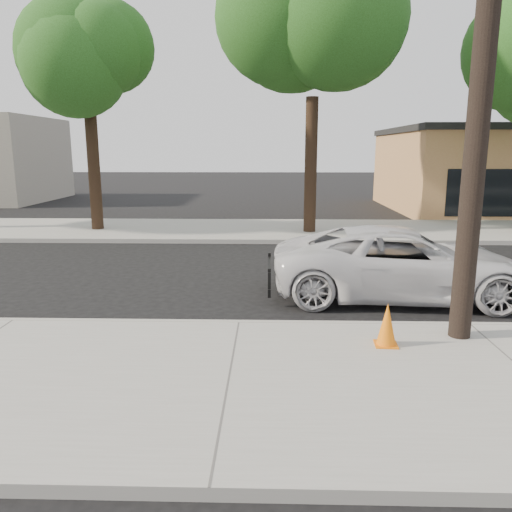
% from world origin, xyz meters
% --- Properties ---
extents(ground, '(120.00, 120.00, 0.00)m').
position_xyz_m(ground, '(0.00, 0.00, 0.00)').
color(ground, black).
rests_on(ground, ground).
extents(near_sidewalk, '(90.00, 4.40, 0.15)m').
position_xyz_m(near_sidewalk, '(0.00, -4.30, 0.07)').
color(near_sidewalk, gray).
rests_on(near_sidewalk, ground).
extents(far_sidewalk, '(90.00, 5.00, 0.15)m').
position_xyz_m(far_sidewalk, '(0.00, 8.50, 0.07)').
color(far_sidewalk, gray).
rests_on(far_sidewalk, ground).
extents(curb_near, '(90.00, 0.12, 0.16)m').
position_xyz_m(curb_near, '(0.00, -2.10, 0.07)').
color(curb_near, '#9E9B93').
rests_on(curb_near, ground).
extents(utility_pole, '(1.40, 0.34, 9.00)m').
position_xyz_m(utility_pole, '(3.60, -2.70, 4.70)').
color(utility_pole, black).
rests_on(utility_pole, near_sidewalk).
extents(tree_b, '(4.34, 4.20, 8.45)m').
position_xyz_m(tree_b, '(-5.81, 8.06, 6.15)').
color(tree_b, black).
rests_on(tree_b, far_sidewalk).
extents(tree_c, '(4.96, 4.80, 9.55)m').
position_xyz_m(tree_c, '(2.22, 7.64, 6.91)').
color(tree_c, black).
rests_on(tree_c, far_sidewalk).
extents(police_cruiser, '(5.56, 2.83, 1.50)m').
position_xyz_m(police_cruiser, '(3.35, -0.07, 0.75)').
color(police_cruiser, silver).
rests_on(police_cruiser, ground).
extents(traffic_cone, '(0.37, 0.37, 0.67)m').
position_xyz_m(traffic_cone, '(2.33, -3.12, 0.47)').
color(traffic_cone, orange).
rests_on(traffic_cone, near_sidewalk).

